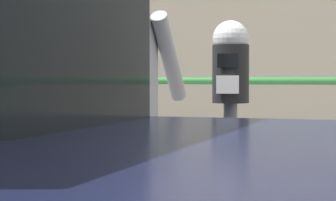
{
  "coord_description": "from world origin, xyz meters",
  "views": [
    {
      "loc": [
        1.06,
        -2.91,
        1.29
      ],
      "look_at": [
        -0.07,
        0.38,
        1.17
      ],
      "focal_mm": 68.22,
      "sensor_mm": 36.0,
      "label": 1
    }
  ],
  "objects": [
    {
      "name": "backdrop_wall",
      "position": [
        0.0,
        4.89,
        1.87
      ],
      "size": [
        32.0,
        0.5,
        3.74
      ],
      "primitive_type": "cube",
      "color": "#ADA38E",
      "rests_on": "ground"
    },
    {
      "name": "background_railing",
      "position": [
        0.0,
        2.27,
        0.97
      ],
      "size": [
        24.06,
        0.06,
        1.15
      ],
      "color": "#2D7A38",
      "rests_on": "sidewalk_curb"
    },
    {
      "name": "parking_meter",
      "position": [
        0.3,
        0.26,
        1.22
      ],
      "size": [
        0.19,
        0.2,
        1.43
      ],
      "rotation": [
        0.0,
        0.0,
        3.22
      ],
      "color": "slate",
      "rests_on": "sidewalk_curb"
    },
    {
      "name": "pedestrian_at_meter",
      "position": [
        -0.36,
        0.32,
        1.11
      ],
      "size": [
        0.61,
        0.53,
        1.68
      ],
      "rotation": [
        0.0,
        0.0,
        0.03
      ],
      "color": "slate",
      "rests_on": "sidewalk_curb"
    }
  ]
}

